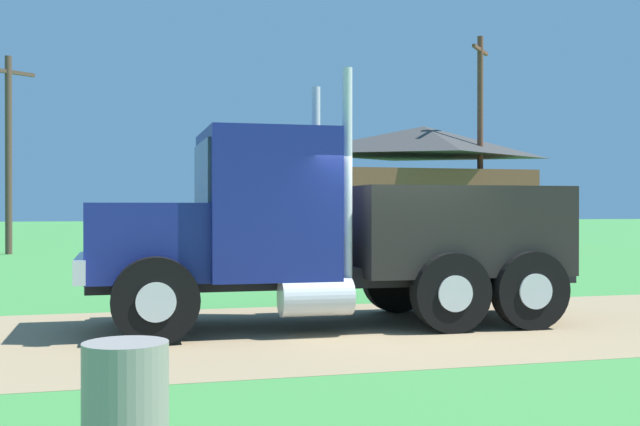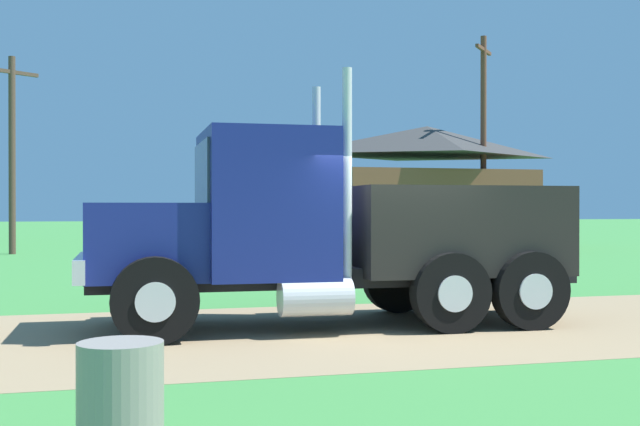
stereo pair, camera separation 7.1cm
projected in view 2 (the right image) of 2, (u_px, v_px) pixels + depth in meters
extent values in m
plane|color=#3C833D|center=(388.00, 329.00, 11.70)|extent=(200.00, 200.00, 0.00)
cube|color=#947D5B|center=(388.00, 328.00, 11.70)|extent=(120.00, 5.86, 0.01)
cube|color=black|center=(335.00, 275.00, 12.10)|extent=(7.30, 1.68, 0.28)
cube|color=navy|center=(146.00, 241.00, 11.42)|extent=(1.68, 2.06, 1.08)
cube|color=silver|center=(83.00, 267.00, 11.21)|extent=(0.20, 2.22, 0.32)
cube|color=navy|center=(264.00, 204.00, 11.83)|extent=(1.84, 2.35, 2.14)
cube|color=#2D3D4C|center=(202.00, 175.00, 11.60)|extent=(0.08, 1.93, 0.94)
cylinder|color=silver|center=(347.00, 174.00, 11.18)|extent=(0.14, 0.14, 2.98)
cylinder|color=silver|center=(316.00, 179.00, 12.96)|extent=(0.14, 0.14, 2.98)
cylinder|color=silver|center=(315.00, 297.00, 10.98)|extent=(1.01, 0.54, 0.52)
cube|color=black|center=(447.00, 230.00, 12.53)|extent=(3.28, 2.38, 1.34)
cylinder|color=black|center=(155.00, 301.00, 10.32)|extent=(1.15, 0.32, 1.14)
cylinder|color=silver|center=(155.00, 302.00, 10.16)|extent=(0.52, 0.05, 0.51)
cylinder|color=black|center=(149.00, 284.00, 12.56)|extent=(1.15, 0.32, 1.14)
cylinder|color=silver|center=(149.00, 283.00, 12.72)|extent=(0.52, 0.05, 0.51)
cylinder|color=black|center=(530.00, 290.00, 11.61)|extent=(1.15, 0.32, 1.14)
cylinder|color=silver|center=(536.00, 292.00, 11.45)|extent=(0.52, 0.05, 0.51)
cylinder|color=black|center=(464.00, 277.00, 13.85)|extent=(1.15, 0.32, 1.14)
cylinder|color=silver|center=(461.00, 276.00, 14.01)|extent=(0.52, 0.05, 0.51)
cylinder|color=black|center=(451.00, 293.00, 11.31)|extent=(1.15, 0.32, 1.14)
cylinder|color=silver|center=(455.00, 294.00, 11.15)|extent=(0.52, 0.05, 0.51)
cylinder|color=black|center=(396.00, 279.00, 13.55)|extent=(1.15, 0.32, 1.14)
cylinder|color=silver|center=(393.00, 278.00, 13.71)|extent=(0.52, 0.05, 0.51)
cylinder|color=gray|center=(120.00, 399.00, 5.67)|extent=(0.61, 0.61, 0.82)
cube|color=brown|center=(427.00, 209.00, 35.75)|extent=(8.71, 5.16, 3.44)
pyramid|color=#333333|center=(427.00, 141.00, 35.73)|extent=(9.15, 5.42, 1.34)
cube|color=black|center=(423.00, 224.00, 32.93)|extent=(1.80, 0.08, 2.20)
cylinder|color=brown|center=(12.00, 155.00, 30.62)|extent=(0.26, 0.26, 7.61)
cube|color=brown|center=(12.00, 72.00, 30.60)|extent=(1.85, 1.42, 0.14)
cylinder|color=brown|center=(483.00, 142.00, 34.89)|extent=(0.26, 0.26, 9.31)
cube|color=brown|center=(484.00, 50.00, 34.86)|extent=(1.56, 1.74, 0.14)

